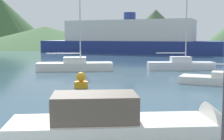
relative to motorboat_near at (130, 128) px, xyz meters
The scene contains 7 objects.
motorboat_near is the anchor object (origin of this frame).
sailboat_inner 21.18m from the motorboat_near, 111.83° to the left, with size 7.52×3.95×6.87m.
sailboat_outer 22.44m from the motorboat_near, 84.23° to the left, with size 6.74×2.96×8.37m.
ferry_distant 54.14m from the motorboat_near, 97.28° to the left, with size 37.41×16.47×8.09m.
buoy_marker 10.81m from the motorboat_near, 114.17° to the left, with size 0.88×0.88×1.01m.
hill_central 87.87m from the motorboat_near, 114.17° to the left, with size 49.83×49.83×6.30m.
hill_east 91.93m from the motorboat_near, 92.09° to the left, with size 25.88×25.88×11.78m.
Camera 1 is at (4.27, -5.05, 3.29)m, focal length 50.00 mm.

